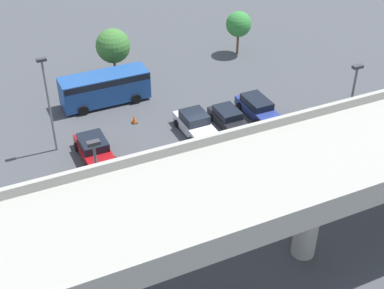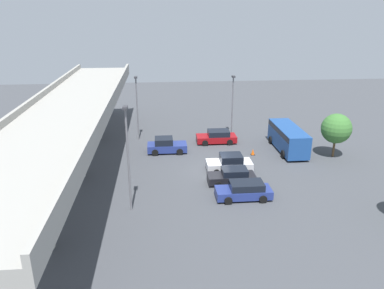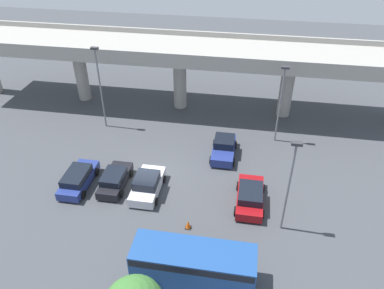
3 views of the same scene
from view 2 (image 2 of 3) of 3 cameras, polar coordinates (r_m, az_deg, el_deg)
ground_plane at (r=36.92m, az=3.57°, el=-4.13°), size 97.40×97.40×0.00m
highway_overpass at (r=35.43m, az=-17.92°, el=4.18°), size 46.85×7.21×7.52m
parked_car_0 at (r=31.85m, az=7.98°, el=-6.95°), size 2.11×4.66×1.47m
parked_car_1 at (r=34.41m, az=6.15°, el=-4.83°), size 2.05×4.32×1.43m
parked_car_2 at (r=36.98m, az=5.75°, el=-2.87°), size 2.26×4.45×1.67m
parked_car_3 at (r=41.58m, az=-3.94°, el=-0.18°), size 2.22×4.34×1.68m
parked_car_4 at (r=44.57m, az=3.81°, el=1.17°), size 2.25×4.70×1.53m
shuttle_bus at (r=43.15m, az=14.43°, el=1.15°), size 7.54×2.73×2.69m
lamp_post_near_aisle at (r=28.49m, az=-9.75°, el=-1.14°), size 0.70×0.35×8.44m
lamp_post_mid_lot at (r=46.17m, az=6.20°, el=6.57°), size 0.70×0.35×7.56m
lamp_post_by_overpass at (r=45.08m, az=-8.38°, el=6.25°), size 0.70×0.35×7.70m
tree_front_centre at (r=42.34m, az=21.14°, el=2.28°), size 3.17×3.17×4.75m
traffic_cone at (r=41.40m, az=9.26°, el=-1.14°), size 0.44×0.44×0.70m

